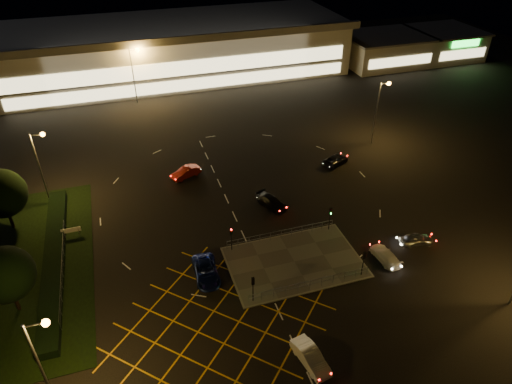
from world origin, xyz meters
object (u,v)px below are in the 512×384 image
object	(u,v)px
signal_nw	(231,234)
car_circ_red	(186,172)
car_approach_white	(385,255)
car_far_dkgrey	(272,202)
car_right_silver	(416,239)
signal_ne	(330,214)
car_east_grey	(335,160)
signal_se	(364,259)
car_queue_white	(311,357)
car_left_blue	(206,271)
signal_sw	(253,284)

from	to	relation	value
signal_nw	car_circ_red	world-z (taller)	signal_nw
car_circ_red	car_approach_white	size ratio (longest dim) A/B	1.02
car_far_dkgrey	car_right_silver	distance (m)	17.95
signal_ne	car_east_grey	bearing A→B (deg)	61.27
signal_nw	signal_se	bearing A→B (deg)	-33.65
car_queue_white	car_right_silver	bearing A→B (deg)	20.23
car_queue_white	car_right_silver	xyz separation A→B (m)	(17.83, 10.79, -0.07)
signal_ne	car_left_blue	world-z (taller)	signal_ne
car_left_blue	car_right_silver	xyz separation A→B (m)	(24.09, -2.21, -0.08)
car_east_grey	car_approach_white	world-z (taller)	car_east_grey
signal_sw	car_left_blue	world-z (taller)	signal_sw
signal_nw	car_queue_white	distance (m)	16.43
signal_sw	signal_se	xyz separation A→B (m)	(12.00, 0.00, 0.00)
signal_se	car_approach_white	size ratio (longest dim) A/B	0.74
car_far_dkgrey	car_circ_red	distance (m)	13.85
signal_ne	car_far_dkgrey	size ratio (longest dim) A/B	0.68
car_right_silver	car_circ_red	bearing A→B (deg)	55.45
signal_ne	car_approach_white	xyz separation A→B (m)	(3.65, -6.62, -1.75)
signal_se	car_queue_white	distance (m)	12.53
signal_ne	car_queue_white	world-z (taller)	signal_ne
car_approach_white	signal_nw	bearing A→B (deg)	-26.39
car_left_blue	car_far_dkgrey	xyz separation A→B (m)	(10.74, 9.79, -0.07)
signal_ne	car_queue_white	xyz separation A→B (m)	(-9.38, -16.14, -1.64)
signal_sw	car_approach_white	bearing A→B (deg)	-175.02
car_far_dkgrey	car_approach_white	bearing A→B (deg)	-80.80
signal_sw	signal_nw	xyz separation A→B (m)	(0.00, 7.99, 0.00)
car_left_blue	car_circ_red	xyz separation A→B (m)	(1.60, 20.19, -0.02)
car_approach_white	signal_se	bearing A→B (deg)	17.05
car_right_silver	car_queue_white	bearing A→B (deg)	131.53
car_queue_white	signal_se	bearing A→B (deg)	30.05
signal_se	car_right_silver	size ratio (longest dim) A/B	0.82
signal_se	car_queue_white	bearing A→B (deg)	41.01
signal_se	signal_ne	distance (m)	7.99
car_circ_red	car_east_grey	distance (m)	21.91
car_left_blue	signal_nw	bearing A→B (deg)	42.99
signal_sw	car_far_dkgrey	xyz separation A→B (m)	(7.10, 14.64, -1.70)
signal_se	car_right_silver	world-z (taller)	signal_se
car_queue_white	car_approach_white	xyz separation A→B (m)	(13.02, 9.52, -0.11)
car_far_dkgrey	car_east_grey	world-z (taller)	car_far_dkgrey
signal_sw	car_approach_white	size ratio (longest dim) A/B	0.74
signal_ne	car_right_silver	xyz separation A→B (m)	(8.45, -5.35, -1.71)
signal_nw	car_far_dkgrey	bearing A→B (deg)	43.12
signal_ne	car_far_dkgrey	distance (m)	8.43
car_far_dkgrey	signal_se	bearing A→B (deg)	-95.06
signal_se	car_far_dkgrey	xyz separation A→B (m)	(-4.90, 14.64, -1.70)
signal_ne	car_approach_white	size ratio (longest dim) A/B	0.74
car_right_silver	signal_sw	bearing A→B (deg)	107.68
signal_sw	signal_se	size ratio (longest dim) A/B	1.00
car_approach_white	signal_sw	bearing A→B (deg)	1.53
car_queue_white	car_far_dkgrey	distance (m)	23.23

